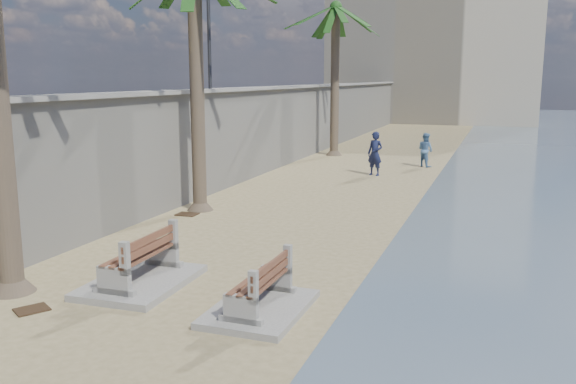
# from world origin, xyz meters

# --- Properties ---
(ground_plane) EXTENTS (140.00, 140.00, 0.00)m
(ground_plane) POSITION_xyz_m (0.00, 0.00, 0.00)
(ground_plane) COLOR #9C8960
(seawall) EXTENTS (0.45, 70.00, 3.50)m
(seawall) POSITION_xyz_m (-5.20, 20.00, 1.75)
(seawall) COLOR gray
(seawall) RESTS_ON ground_plane
(wall_cap) EXTENTS (0.80, 70.00, 0.12)m
(wall_cap) POSITION_xyz_m (-5.20, 20.00, 3.55)
(wall_cap) COLOR gray
(wall_cap) RESTS_ON seawall
(end_building) EXTENTS (18.00, 12.00, 14.00)m
(end_building) POSITION_xyz_m (-2.00, 52.00, 7.00)
(end_building) COLOR #B7AA93
(end_building) RESTS_ON ground_plane
(bench_near) EXTENTS (1.74, 2.50, 1.03)m
(bench_near) POSITION_xyz_m (-2.03, 2.77, 0.45)
(bench_near) COLOR gray
(bench_near) RESTS_ON ground_plane
(bench_far) EXTENTS (1.51, 2.21, 0.92)m
(bench_far) POSITION_xyz_m (0.67, 2.27, 0.40)
(bench_far) COLOR gray
(bench_far) RESTS_ON ground_plane
(palm_back) EXTENTS (5.00, 5.00, 8.34)m
(palm_back) POSITION_xyz_m (-3.83, 23.49, 7.32)
(palm_back) COLOR brown
(palm_back) RESTS_ON ground_plane
(person_a) EXTENTS (0.87, 0.73, 2.07)m
(person_a) POSITION_xyz_m (-0.50, 17.70, 1.04)
(person_a) COLOR #161C3D
(person_a) RESTS_ON ground_plane
(person_b) EXTENTS (1.04, 1.00, 1.71)m
(person_b) POSITION_xyz_m (1.15, 20.87, 0.85)
(person_b) COLOR #5077A5
(person_b) RESTS_ON ground_plane
(debris_b) EXTENTS (0.66, 0.69, 0.03)m
(debris_b) POSITION_xyz_m (-3.11, 1.00, 0.01)
(debris_b) COLOR #382616
(debris_b) RESTS_ON ground_plane
(debris_c) EXTENTS (0.62, 0.50, 0.03)m
(debris_c) POSITION_xyz_m (-4.23, 8.57, 0.01)
(debris_c) COLOR #382616
(debris_c) RESTS_ON ground_plane
(debris_d) EXTENTS (0.57, 0.50, 0.03)m
(debris_d) POSITION_xyz_m (-3.24, 3.83, 0.01)
(debris_d) COLOR #382616
(debris_d) RESTS_ON ground_plane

